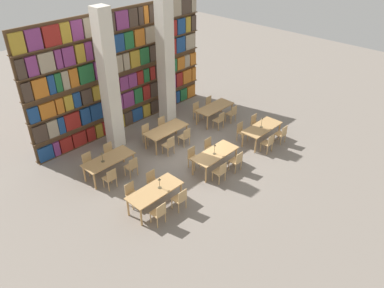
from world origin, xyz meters
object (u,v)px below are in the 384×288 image
(chair_15, at_px, (110,152))
(chair_22, at_px, (232,113))
(desk_lamp_2, at_px, (262,121))
(chair_21, at_px, (198,110))
(chair_11, at_px, (255,123))
(chair_23, at_px, (210,104))
(chair_5, at_px, (193,157))
(chair_10, at_px, (282,134))
(chair_7, at_px, (210,147))
(chair_19, at_px, (163,125))
(reading_table_2, at_px, (262,129))
(chair_0, at_px, (159,213))
(pillar_center, at_px, (166,63))
(chair_12, at_px, (110,178))
(chair_16, at_px, (169,145))
(chair_8, at_px, (268,143))
(chair_2, at_px, (180,199))
(chair_13, at_px, (89,163))
(chair_4, at_px, (220,171))
(chair_3, at_px, (153,181))
(reading_table_1, at_px, (215,155))
(chair_1, at_px, (132,194))
(chair_6, at_px, (237,161))
(chair_17, at_px, (147,133))
(desk_lamp_1, at_px, (215,147))
(chair_14, at_px, (132,166))
(desk_lamp_3, at_px, (102,155))
(chair_18, at_px, (185,136))
(pillar_left, at_px, (109,82))
(reading_table_3, at_px, (109,161))
(chair_20, at_px, (219,120))
(reading_table_5, at_px, (215,108))

(chair_15, height_order, chair_22, same)
(desk_lamp_2, xyz_separation_m, chair_21, (-0.36, 3.54, -0.61))
(chair_11, relative_size, chair_23, 1.00)
(chair_5, bearing_deg, chair_10, 158.95)
(chair_5, height_order, chair_15, same)
(chair_7, height_order, chair_19, same)
(chair_7, relative_size, reading_table_2, 0.43)
(chair_0, bearing_deg, pillar_center, 44.64)
(chair_12, bearing_deg, chair_16, 1.74)
(chair_8, bearing_deg, chair_0, 178.79)
(pillar_center, bearing_deg, chair_23, -25.06)
(chair_2, xyz_separation_m, chair_13, (-0.96, 4.16, 0.00))
(chair_4, distance_m, chair_15, 4.67)
(chair_3, bearing_deg, chair_16, -146.72)
(chair_21, bearing_deg, reading_table_1, 52.30)
(chair_5, xyz_separation_m, chair_13, (-3.15, 2.72, 0.00))
(chair_1, distance_m, chair_10, 7.42)
(chair_6, distance_m, chair_17, 4.37)
(desk_lamp_1, bearing_deg, chair_0, -168.86)
(chair_14, bearing_deg, desk_lamp_3, 138.33)
(chair_2, height_order, chair_5, same)
(chair_14, height_order, chair_16, same)
(chair_5, xyz_separation_m, chair_18, (0.93, 1.39, 0.00))
(chair_6, distance_m, chair_7, 1.43)
(chair_4, relative_size, chair_17, 1.00)
(pillar_left, relative_size, chair_3, 6.83)
(desk_lamp_2, bearing_deg, reading_table_3, 155.36)
(chair_6, bearing_deg, desk_lamp_2, 13.40)
(chair_12, xyz_separation_m, chair_21, (6.30, 1.41, 0.00))
(desk_lamp_2, bearing_deg, chair_19, 125.33)
(chair_7, xyz_separation_m, chair_8, (2.01, -1.57, 0.00))
(chair_8, bearing_deg, reading_table_1, 161.10)
(pillar_center, height_order, chair_11, pillar_center)
(chair_3, height_order, chair_5, same)
(chair_6, relative_size, chair_20, 1.00)
(chair_3, height_order, desk_lamp_1, desk_lamp_1)
(chair_11, distance_m, chair_21, 3.00)
(reading_table_1, distance_m, reading_table_3, 4.19)
(chair_1, xyz_separation_m, chair_15, (1.04, 2.74, 0.00))
(reading_table_1, xyz_separation_m, chair_12, (-3.66, 2.01, -0.20))
(pillar_left, distance_m, chair_6, 6.09)
(chair_6, relative_size, reading_table_5, 0.43)
(chair_16, bearing_deg, chair_14, -177.42)
(chair_20, bearing_deg, chair_4, -139.38)
(desk_lamp_1, height_order, chair_21, desk_lamp_1)
(chair_2, distance_m, chair_12, 2.90)
(chair_6, bearing_deg, chair_19, 91.06)
(chair_18, distance_m, reading_table_5, 2.78)
(chair_11, height_order, chair_15, same)
(chair_18, height_order, chair_20, same)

